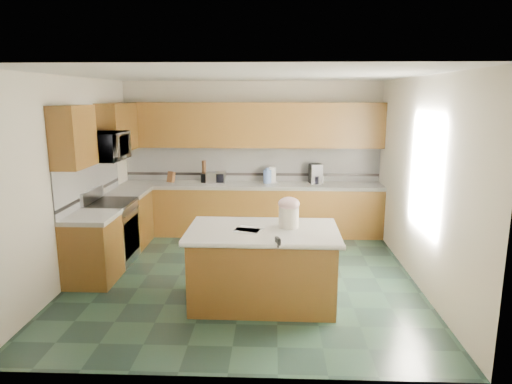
{
  "coord_description": "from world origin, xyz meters",
  "views": [
    {
      "loc": [
        0.4,
        -5.9,
        2.45
      ],
      "look_at": [
        0.15,
        0.35,
        1.12
      ],
      "focal_mm": 32.0,
      "sensor_mm": 36.0,
      "label": 1
    }
  ],
  "objects_px": {
    "soap_bottle_island": "(290,213)",
    "island_top": "(263,232)",
    "toaster_oven": "(216,177)",
    "treat_jar": "(289,217)",
    "coffee_maker": "(316,174)",
    "island_base": "(263,269)",
    "knife_block": "(171,177)"
  },
  "relations": [
    {
      "from": "treat_jar",
      "to": "toaster_oven",
      "type": "xyz_separation_m",
      "value": [
        -1.21,
        2.75,
        -0.02
      ]
    },
    {
      "from": "island_base",
      "to": "island_top",
      "type": "height_order",
      "value": "island_top"
    },
    {
      "from": "island_base",
      "to": "treat_jar",
      "type": "bearing_deg",
      "value": 17.39
    },
    {
      "from": "island_top",
      "to": "coffee_maker",
      "type": "distance_m",
      "value": 3.0
    },
    {
      "from": "knife_block",
      "to": "soap_bottle_island",
      "type": "bearing_deg",
      "value": -30.89
    },
    {
      "from": "island_top",
      "to": "coffee_maker",
      "type": "bearing_deg",
      "value": 74.11
    },
    {
      "from": "soap_bottle_island",
      "to": "knife_block",
      "type": "xyz_separation_m",
      "value": [
        -2.03,
        2.73,
        -0.08
      ]
    },
    {
      "from": "island_top",
      "to": "knife_block",
      "type": "height_order",
      "value": "knife_block"
    },
    {
      "from": "island_base",
      "to": "soap_bottle_island",
      "type": "bearing_deg",
      "value": 19.24
    },
    {
      "from": "soap_bottle_island",
      "to": "coffee_maker",
      "type": "distance_m",
      "value": 2.81
    },
    {
      "from": "knife_block",
      "to": "toaster_oven",
      "type": "height_order",
      "value": "knife_block"
    },
    {
      "from": "treat_jar",
      "to": "toaster_oven",
      "type": "bearing_deg",
      "value": 133.93
    },
    {
      "from": "island_top",
      "to": "soap_bottle_island",
      "type": "distance_m",
      "value": 0.39
    },
    {
      "from": "treat_jar",
      "to": "knife_block",
      "type": "height_order",
      "value": "treat_jar"
    },
    {
      "from": "soap_bottle_island",
      "to": "knife_block",
      "type": "relative_size",
      "value": 1.77
    },
    {
      "from": "soap_bottle_island",
      "to": "coffee_maker",
      "type": "bearing_deg",
      "value": 95.12
    },
    {
      "from": "treat_jar",
      "to": "knife_block",
      "type": "distance_m",
      "value": 3.41
    },
    {
      "from": "island_base",
      "to": "knife_block",
      "type": "distance_m",
      "value": 3.37
    },
    {
      "from": "soap_bottle_island",
      "to": "toaster_oven",
      "type": "height_order",
      "value": "soap_bottle_island"
    },
    {
      "from": "toaster_oven",
      "to": "soap_bottle_island",
      "type": "bearing_deg",
      "value": -69.44
    },
    {
      "from": "toaster_oven",
      "to": "coffee_maker",
      "type": "distance_m",
      "value": 1.77
    },
    {
      "from": "island_top",
      "to": "knife_block",
      "type": "relative_size",
      "value": 9.01
    },
    {
      "from": "island_base",
      "to": "toaster_oven",
      "type": "xyz_separation_m",
      "value": [
        -0.91,
        2.84,
        0.59
      ]
    },
    {
      "from": "island_base",
      "to": "treat_jar",
      "type": "distance_m",
      "value": 0.69
    },
    {
      "from": "knife_block",
      "to": "toaster_oven",
      "type": "relative_size",
      "value": 0.57
    },
    {
      "from": "toaster_oven",
      "to": "coffee_maker",
      "type": "relative_size",
      "value": 0.99
    },
    {
      "from": "coffee_maker",
      "to": "knife_block",
      "type": "bearing_deg",
      "value": 169.45
    },
    {
      "from": "soap_bottle_island",
      "to": "coffee_maker",
      "type": "relative_size",
      "value": 1.0
    },
    {
      "from": "island_top",
      "to": "coffee_maker",
      "type": "xyz_separation_m",
      "value": [
        0.86,
        2.87,
        0.2
      ]
    },
    {
      "from": "soap_bottle_island",
      "to": "island_top",
      "type": "bearing_deg",
      "value": -145.38
    },
    {
      "from": "treat_jar",
      "to": "coffee_maker",
      "type": "bearing_deg",
      "value": 98.74
    },
    {
      "from": "island_top",
      "to": "treat_jar",
      "type": "xyz_separation_m",
      "value": [
        0.3,
        0.09,
        0.15
      ]
    }
  ]
}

